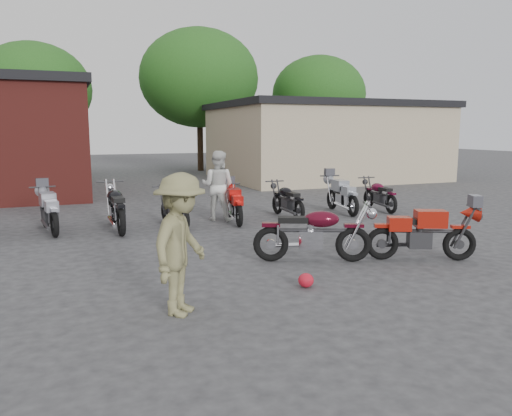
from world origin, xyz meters
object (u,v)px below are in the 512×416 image
object	(u,v)px
sportbike	(423,230)
vintage_motorcycle	(315,230)
row_bike_6	(342,193)
row_bike_7	(379,193)
row_bike_2	(116,205)
person_light	(218,186)
row_bike_4	(235,202)
row_bike_5	(287,199)
helmet	(306,280)
row_bike_3	(174,206)
row_bike_1	(49,209)
person_tan	(181,245)

from	to	relation	value
sportbike	vintage_motorcycle	bearing A→B (deg)	-174.45
row_bike_6	row_bike_7	xyz separation A→B (m)	(1.31, -0.04, -0.05)
vintage_motorcycle	row_bike_2	distance (m)	5.43
row_bike_2	sportbike	bearing A→B (deg)	-136.86
person_light	row_bike_2	xyz separation A→B (m)	(-2.73, -0.38, -0.32)
person_light	row_bike_4	xyz separation A→B (m)	(0.32, -0.46, -0.41)
row_bike_5	row_bike_6	bearing A→B (deg)	-87.67
row_bike_4	row_bike_6	distance (m)	3.47
sportbike	person_light	xyz separation A→B (m)	(-2.33, 5.49, 0.37)
helmet	row_bike_4	bearing A→B (deg)	82.07
person_light	row_bike_2	size ratio (longest dim) A/B	0.88
row_bike_3	row_bike_6	xyz separation A→B (m)	(5.09, 0.28, 0.04)
helmet	row_bike_7	xyz separation A→B (m)	(5.56, 5.96, 0.41)
row_bike_3	row_bike_6	distance (m)	5.10
sportbike	person_light	distance (m)	5.98
sportbike	row_bike_3	world-z (taller)	sportbike
helmet	row_bike_7	distance (m)	8.16
helmet	row_bike_5	bearing A→B (deg)	67.65
sportbike	row_bike_6	world-z (taller)	row_bike_6
person_light	row_bike_2	world-z (taller)	person_light
vintage_motorcycle	sportbike	bearing A→B (deg)	4.38
row_bike_1	row_bike_3	world-z (taller)	row_bike_1
row_bike_1	row_bike_7	distance (m)	9.35
row_bike_6	person_tan	bearing A→B (deg)	141.73
row_bike_2	row_bike_6	world-z (taller)	row_bike_2
row_bike_3	sportbike	bearing A→B (deg)	-151.61
helmet	row_bike_1	bearing A→B (deg)	121.81
row_bike_4	vintage_motorcycle	bearing A→B (deg)	-169.57
row_bike_3	row_bike_2	bearing A→B (deg)	80.26
person_tan	helmet	bearing A→B (deg)	-40.96
row_bike_1	row_bike_3	distance (m)	2.98
sportbike	row_bike_3	xyz separation A→B (m)	(-3.64, 5.05, -0.04)
person_light	row_bike_5	xyz separation A→B (m)	(1.94, -0.29, -0.41)
row_bike_2	helmet	bearing A→B (deg)	-160.25
row_bike_5	row_bike_4	bearing A→B (deg)	94.67
row_bike_5	row_bike_7	size ratio (longest dim) A/B	1.01
helmet	row_bike_3	world-z (taller)	row_bike_3
person_light	row_bike_1	world-z (taller)	person_light
vintage_motorcycle	row_bike_3	world-z (taller)	vintage_motorcycle
helmet	row_bike_6	xyz separation A→B (m)	(4.25, 5.99, 0.47)
row_bike_6	vintage_motorcycle	bearing A→B (deg)	150.29
row_bike_6	row_bike_7	world-z (taller)	row_bike_6
helmet	row_bike_1	world-z (taller)	row_bike_1
vintage_motorcycle	row_bike_2	size ratio (longest dim) A/B	0.98
person_tan	row_bike_4	size ratio (longest dim) A/B	1.03
sportbike	person_light	size ratio (longest dim) A/B	1.05
row_bike_7	sportbike	bearing A→B (deg)	157.50
vintage_motorcycle	row_bike_4	xyz separation A→B (m)	(-0.06, 4.37, -0.08)
row_bike_1	row_bike_6	distance (m)	8.04
vintage_motorcycle	person_tan	size ratio (longest dim) A/B	1.11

